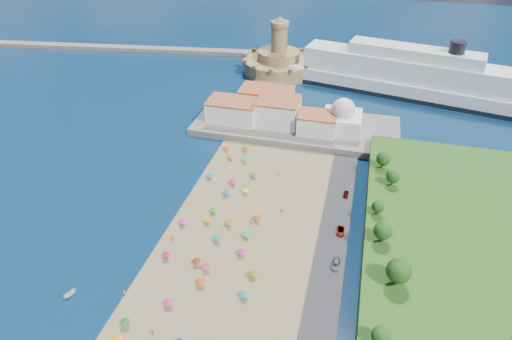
# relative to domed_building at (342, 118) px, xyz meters

# --- Properties ---
(ground) EXTENTS (700.00, 700.00, 0.00)m
(ground) POSITION_rel_domed_building_xyz_m (-30.00, -71.00, -8.97)
(ground) COLOR #071938
(ground) RESTS_ON ground
(terrace) EXTENTS (90.00, 36.00, 3.00)m
(terrace) POSITION_rel_domed_building_xyz_m (-20.00, 2.00, -7.47)
(terrace) COLOR #59544C
(terrace) RESTS_ON ground
(jetty) EXTENTS (18.00, 70.00, 2.40)m
(jetty) POSITION_rel_domed_building_xyz_m (-42.00, 37.00, -7.77)
(jetty) COLOR #59544C
(jetty) RESTS_ON ground
(breakwater) EXTENTS (199.03, 34.77, 2.60)m
(breakwater) POSITION_rel_domed_building_xyz_m (-140.00, 82.00, -7.67)
(breakwater) COLOR #59544C
(breakwater) RESTS_ON ground
(waterfront_buildings) EXTENTS (57.00, 29.00, 11.00)m
(waterfront_buildings) POSITION_rel_domed_building_xyz_m (-33.05, 2.64, -1.10)
(waterfront_buildings) COLOR silver
(waterfront_buildings) RESTS_ON terrace
(domed_building) EXTENTS (16.00, 16.00, 15.00)m
(domed_building) POSITION_rel_domed_building_xyz_m (0.00, 0.00, 0.00)
(domed_building) COLOR silver
(domed_building) RESTS_ON terrace
(fortress) EXTENTS (40.00, 40.00, 32.40)m
(fortress) POSITION_rel_domed_building_xyz_m (-42.00, 67.00, -2.29)
(fortress) COLOR #A48952
(fortress) RESTS_ON ground
(cruise_ship) EXTENTS (140.14, 48.04, 30.32)m
(cruise_ship) POSITION_rel_domed_building_xyz_m (29.68, 54.42, 0.00)
(cruise_ship) COLOR black
(cruise_ship) RESTS_ON ground
(beach_parasols) EXTENTS (30.78, 116.24, 2.20)m
(beach_parasols) POSITION_rel_domed_building_xyz_m (-31.76, -83.96, -6.83)
(beach_parasols) COLOR gray
(beach_parasols) RESTS_ON beach
(beachgoers) EXTENTS (34.82, 99.72, 1.90)m
(beachgoers) POSITION_rel_domed_building_xyz_m (-31.52, -76.46, -7.85)
(beachgoers) COLOR tan
(beachgoers) RESTS_ON beach
(parked_cars) EXTENTS (2.62, 38.95, 1.43)m
(parked_cars) POSITION_rel_domed_building_xyz_m (6.00, -63.97, -7.58)
(parked_cars) COLOR gray
(parked_cars) RESTS_ON promenade
(hillside_trees) EXTENTS (13.86, 104.92, 8.33)m
(hillside_trees) POSITION_rel_domed_building_xyz_m (18.01, -83.95, 1.29)
(hillside_trees) COLOR #382314
(hillside_trees) RESTS_ON hillside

